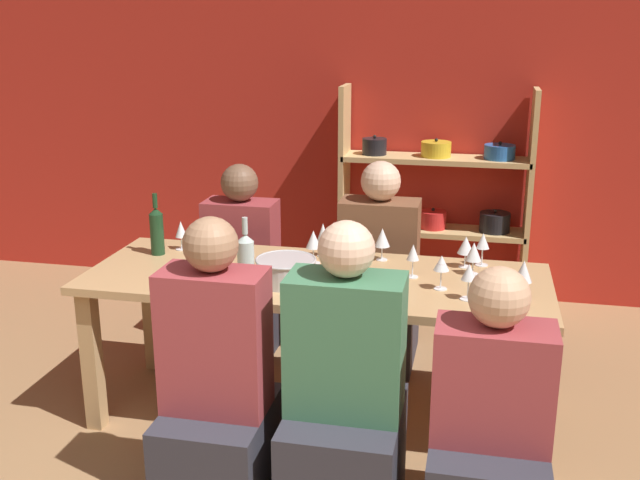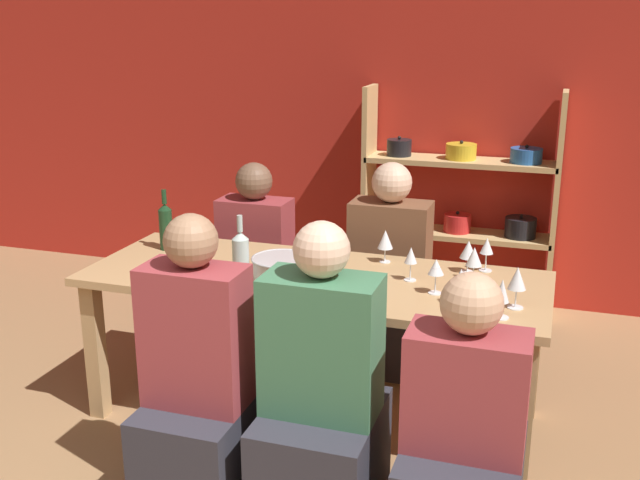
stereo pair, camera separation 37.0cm
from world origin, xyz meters
name	(u,v)px [view 1 (the left image)]	position (x,y,z in m)	size (l,w,h in m)	color
wall_back_red	(365,108)	(0.00, 3.83, 1.35)	(8.80, 0.06, 2.70)	red
shelf_unit	(434,223)	(0.54, 3.63, 0.59)	(1.31, 0.30, 1.53)	tan
dining_table	(316,293)	(0.07, 1.86, 0.67)	(2.25, 0.85, 0.76)	tan
mixing_bowl	(286,270)	(-0.04, 1.73, 0.83)	(0.29, 0.29, 0.12)	#B7BABC
wine_bottle_green	(157,230)	(-0.82, 2.02, 0.90)	(0.07, 0.07, 0.33)	#19381E
wine_bottle_dark	(246,260)	(-0.20, 1.62, 0.90)	(0.08, 0.08, 0.34)	#B2C6C1
wine_bottle_amber	(204,259)	(-0.42, 1.66, 0.88)	(0.08, 0.08, 0.29)	#19381E
wine_glass_white_a	(181,230)	(-0.73, 2.12, 0.87)	(0.07, 0.07, 0.16)	white
wine_glass_red_a	(512,286)	(0.99, 1.59, 0.88)	(0.07, 0.07, 0.17)	white
wine_glass_red_b	(442,264)	(0.68, 1.79, 0.89)	(0.07, 0.07, 0.16)	white
wine_glass_empty_a	(413,253)	(0.54, 1.93, 0.88)	(0.06, 0.06, 0.17)	white
wine_glass_red_c	(313,241)	(0.02, 2.04, 0.89)	(0.08, 0.08, 0.17)	white
wine_glass_empty_b	(469,274)	(0.81, 1.68, 0.89)	(0.07, 0.07, 0.17)	white
wine_glass_red_d	(323,233)	(0.05, 2.17, 0.89)	(0.06, 0.06, 0.18)	white
wine_glass_red_e	(474,253)	(0.82, 2.04, 0.88)	(0.08, 0.08, 0.16)	white
wine_glass_white_b	(466,246)	(0.78, 2.14, 0.88)	(0.08, 0.08, 0.16)	white
wine_glass_red_f	(382,238)	(0.36, 2.17, 0.88)	(0.08, 0.08, 0.17)	white
wine_glass_empty_c	(523,272)	(1.04, 1.72, 0.90)	(0.08, 0.08, 0.19)	white
wine_glass_empty_d	(483,242)	(0.87, 2.19, 0.89)	(0.07, 0.07, 0.17)	white
cell_phone	(486,282)	(0.89, 1.92, 0.77)	(0.13, 0.17, 0.01)	#1E2338
person_near_a	(489,445)	(0.92, 1.09, 0.40)	(0.44, 0.55, 1.12)	#2D2D38
person_far_a	(378,290)	(0.29, 2.60, 0.43)	(0.45, 0.56, 1.20)	#2D2D38
person_near_b	(218,405)	(-0.16, 1.07, 0.46)	(0.42, 0.52, 1.25)	#2D2D38
person_far_b	(243,282)	(-0.55, 2.60, 0.42)	(0.43, 0.54, 1.15)	#2D2D38
person_near_c	(345,414)	(0.36, 1.11, 0.45)	(0.45, 0.56, 1.25)	#2D2D38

